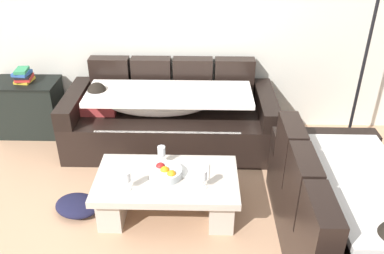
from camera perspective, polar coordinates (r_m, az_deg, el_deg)
name	(u,v)px	position (r m, az deg, el deg)	size (l,w,h in m)	color
ground_plane	(139,253)	(3.34, -7.45, -17.24)	(14.00, 14.00, 0.00)	tan
back_wall	(159,11)	(4.55, -4.73, 15.94)	(9.00, 0.10, 2.70)	beige
couch_along_wall	(168,118)	(4.41, -3.42, 1.34)	(2.22, 0.92, 0.88)	black
couch_near_window	(345,219)	(3.30, 20.74, -12.02)	(0.92, 1.76, 0.88)	black
coffee_table	(167,191)	(3.51, -3.53, -8.94)	(1.20, 0.68, 0.38)	#BDB2A5
fruit_bowl	(165,172)	(3.41, -3.76, -6.38)	(0.28, 0.28, 0.10)	silver
wine_glass_near_left	(126,177)	(3.26, -9.21, -7.00)	(0.07, 0.07, 0.17)	silver
wine_glass_near_right	(203,176)	(3.24, 1.55, -6.87)	(0.07, 0.07, 0.17)	silver
wine_glass_far_back	(161,152)	(3.53, -4.32, -3.49)	(0.07, 0.07, 0.17)	silver
open_magazine	(193,171)	(3.48, 0.07, -6.20)	(0.28, 0.21, 0.01)	white
side_cabinet	(30,107)	(5.01, -21.89, 2.57)	(0.72, 0.44, 0.64)	black
book_stack_on_cabinet	(23,76)	(4.85, -22.67, 6.68)	(0.20, 0.23, 0.15)	gold
floor_lamp	(363,53)	(4.29, 22.91, 9.61)	(0.33, 0.31, 1.95)	black
crumpled_garment	(77,206)	(3.76, -15.85, -10.60)	(0.40, 0.32, 0.12)	#191933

